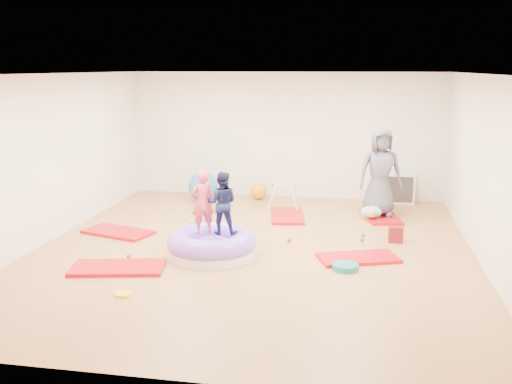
# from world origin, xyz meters

# --- Properties ---
(room) EXTENTS (7.01, 8.01, 2.81)m
(room) POSITION_xyz_m (0.00, 0.00, 1.40)
(room) COLOR #BB7C3C
(room) RESTS_ON ground
(gym_mat_front_left) EXTENTS (1.44, 0.92, 0.06)m
(gym_mat_front_left) POSITION_xyz_m (-1.78, -1.24, 0.03)
(gym_mat_front_left) COLOR red
(gym_mat_front_left) RESTS_ON ground
(gym_mat_mid_left) EXTENTS (1.35, 0.94, 0.05)m
(gym_mat_mid_left) POSITION_xyz_m (-2.53, 0.50, 0.03)
(gym_mat_mid_left) COLOR red
(gym_mat_mid_left) RESTS_ON ground
(gym_mat_center_back) EXTENTS (0.81, 1.32, 0.05)m
(gym_mat_center_back) POSITION_xyz_m (0.29, 2.16, 0.03)
(gym_mat_center_back) COLOR red
(gym_mat_center_back) RESTS_ON ground
(gym_mat_right) EXTENTS (1.34, 0.98, 0.05)m
(gym_mat_right) POSITION_xyz_m (1.69, -0.17, 0.03)
(gym_mat_right) COLOR red
(gym_mat_right) RESTS_ON ground
(gym_mat_rear_right) EXTENTS (0.84, 1.30, 0.05)m
(gym_mat_rear_right) POSITION_xyz_m (2.11, 2.45, 0.02)
(gym_mat_rear_right) COLOR red
(gym_mat_rear_right) RESTS_ON ground
(inflatable_cushion) EXTENTS (1.40, 1.40, 0.44)m
(inflatable_cushion) POSITION_xyz_m (-0.58, -0.38, 0.17)
(inflatable_cushion) COLOR white
(inflatable_cushion) RESTS_ON ground
(child_pink) EXTENTS (0.43, 0.39, 1.00)m
(child_pink) POSITION_xyz_m (-0.72, -0.38, 0.90)
(child_pink) COLOR #DE4352
(child_pink) RESTS_ON inflatable_cushion
(child_navy) EXTENTS (0.51, 0.41, 0.98)m
(child_navy) POSITION_xyz_m (-0.42, -0.34, 0.90)
(child_navy) COLOR #161B43
(child_navy) RESTS_ON inflatable_cushion
(adult_caregiver) EXTENTS (0.94, 0.71, 1.72)m
(adult_caregiver) POSITION_xyz_m (2.07, 2.48, 0.91)
(adult_caregiver) COLOR #4E4F5F
(adult_caregiver) RESTS_ON gym_mat_rear_right
(infant) EXTENTS (0.40, 0.41, 0.24)m
(infant) POSITION_xyz_m (1.92, 2.19, 0.17)
(infant) COLOR #98CDF6
(infant) RESTS_ON gym_mat_rear_right
(ball_pit_balls) EXTENTS (3.65, 2.24, 0.07)m
(ball_pit_balls) POSITION_xyz_m (0.35, 0.42, 0.03)
(ball_pit_balls) COLOR #107C2C
(ball_pit_balls) RESTS_ON ground
(exercise_ball_blue) EXTENTS (0.65, 0.65, 0.65)m
(exercise_ball_blue) POSITION_xyz_m (-1.71, 3.23, 0.32)
(exercise_ball_blue) COLOR #306BB4
(exercise_ball_blue) RESTS_ON ground
(exercise_ball_orange) EXTENTS (0.37, 0.37, 0.37)m
(exercise_ball_orange) POSITION_xyz_m (-0.53, 3.60, 0.18)
(exercise_ball_orange) COLOR orange
(exercise_ball_orange) RESTS_ON ground
(infant_play_gym) EXTENTS (0.65, 0.61, 0.50)m
(infant_play_gym) POSITION_xyz_m (0.14, 2.88, 0.33)
(infant_play_gym) COLOR silver
(infant_play_gym) RESTS_ON ground
(cube_shelf) EXTENTS (0.65, 0.32, 0.65)m
(cube_shelf) POSITION_xyz_m (2.53, 3.79, 0.33)
(cube_shelf) COLOR silver
(cube_shelf) RESTS_ON ground
(balance_disc) EXTENTS (0.39, 0.39, 0.09)m
(balance_disc) POSITION_xyz_m (1.50, -0.66, 0.04)
(balance_disc) COLOR #197078
(balance_disc) RESTS_ON ground
(backpack) EXTENTS (0.24, 0.16, 0.27)m
(backpack) POSITION_xyz_m (2.30, 0.84, 0.13)
(backpack) COLOR red
(backpack) RESTS_ON ground
(yellow_toy) EXTENTS (0.22, 0.22, 0.03)m
(yellow_toy) POSITION_xyz_m (-1.32, -2.14, 0.02)
(yellow_toy) COLOR #FAE200
(yellow_toy) RESTS_ON ground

